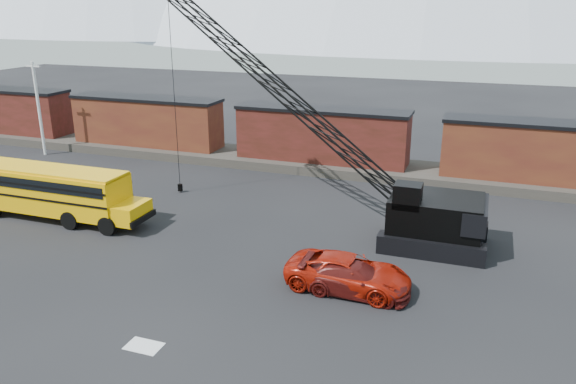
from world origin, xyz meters
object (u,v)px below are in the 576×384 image
object	(u,v)px
maroon_suv	(355,279)
crawler_crane	(283,92)
red_pickup	(348,273)
school_bus	(55,191)

from	to	relation	value
maroon_suv	crawler_crane	xyz separation A→B (m)	(-6.53, 8.40, 6.90)
red_pickup	maroon_suv	distance (m)	0.54
school_bus	crawler_crane	xyz separation A→B (m)	(12.79, 5.32, 5.83)
school_bus	crawler_crane	size ratio (longest dim) A/B	0.56
red_pickup	crawler_crane	bearing A→B (deg)	39.01
school_bus	maroon_suv	distance (m)	19.59
red_pickup	maroon_suv	size ratio (longest dim) A/B	1.15
school_bus	red_pickup	size ratio (longest dim) A/B	2.02
red_pickup	maroon_suv	xyz separation A→B (m)	(0.42, -0.34, -0.07)
red_pickup	crawler_crane	size ratio (longest dim) A/B	0.28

